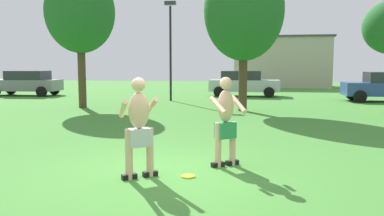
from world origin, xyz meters
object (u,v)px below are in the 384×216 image
at_px(car_gray_far_end, 26,83).
at_px(lamp_post, 170,40).
at_px(car_silver_near_post, 244,83).
at_px(player_near, 226,119).
at_px(player_in_gray, 139,125).
at_px(tree_left_field, 80,13).
at_px(frisbee, 188,176).
at_px(tree_behind_players, 244,11).

relative_size(car_gray_far_end, lamp_post, 0.83).
bearing_deg(car_silver_near_post, player_near, -88.51).
xyz_separation_m(player_near, player_in_gray, (-1.39, -1.06, 0.01)).
bearing_deg(car_gray_far_end, tree_left_field, -42.02).
xyz_separation_m(frisbee, lamp_post, (-3.64, 14.33, 3.29)).
distance_m(player_in_gray, frisbee, 1.24).
xyz_separation_m(frisbee, car_gray_far_end, (-13.57, 16.34, 0.81)).
bearing_deg(lamp_post, frisbee, -75.76).
relative_size(player_near, frisbee, 6.77).
height_order(frisbee, tree_left_field, tree_left_field).
relative_size(car_silver_near_post, car_gray_far_end, 0.97).
distance_m(player_near, lamp_post, 14.31).
bearing_deg(tree_left_field, player_in_gray, -60.07).
bearing_deg(tree_behind_players, car_silver_near_post, 92.35).
height_order(player_in_gray, frisbee, player_in_gray).
bearing_deg(player_in_gray, tree_behind_players, 83.01).
distance_m(player_near, car_gray_far_end, 20.96).
bearing_deg(frisbee, tree_behind_players, 87.45).
bearing_deg(car_silver_near_post, lamp_post, -133.60).
relative_size(player_near, tree_left_field, 0.28).
xyz_separation_m(car_silver_near_post, lamp_post, (-3.76, -3.95, 2.47)).
relative_size(player_in_gray, tree_behind_players, 0.28).
xyz_separation_m(frisbee, tree_behind_players, (0.45, 10.19, 4.17)).
distance_m(frisbee, tree_left_field, 13.08).
xyz_separation_m(player_near, car_silver_near_post, (-0.45, 17.42, -0.09)).
relative_size(car_silver_near_post, tree_behind_players, 0.69).
relative_size(lamp_post, tree_left_field, 0.87).
height_order(car_silver_near_post, lamp_post, lamp_post).
height_order(player_in_gray, tree_left_field, tree_left_field).
relative_size(lamp_post, tree_behind_players, 0.85).
bearing_deg(tree_behind_players, player_in_gray, -96.99).
bearing_deg(car_silver_near_post, tree_behind_players, -87.65).
xyz_separation_m(player_near, frisbee, (-0.58, -0.87, -0.90)).
bearing_deg(player_near, tree_left_field, 128.25).
bearing_deg(player_in_gray, car_gray_far_end, 127.64).
height_order(car_gray_far_end, tree_left_field, tree_left_field).
bearing_deg(car_silver_near_post, tree_left_field, -131.08).
relative_size(player_in_gray, car_gray_far_end, 0.39).
bearing_deg(lamp_post, tree_behind_players, -45.32).
height_order(car_silver_near_post, tree_left_field, tree_left_field).
height_order(frisbee, car_silver_near_post, car_silver_near_post).
xyz_separation_m(lamp_post, tree_behind_players, (4.09, -4.14, 0.88)).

